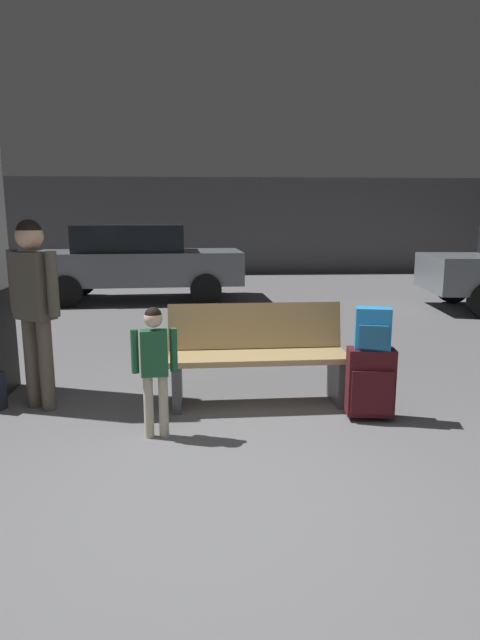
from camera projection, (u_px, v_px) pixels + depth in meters
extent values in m
cube|color=slate|center=(211.00, 347.00, 6.99)|extent=(18.00, 18.00, 0.10)
cube|color=#565658|center=(209.00, 226.00, 15.39)|extent=(18.00, 0.12, 2.80)
cube|color=tan|center=(258.00, 357.00, 4.63)|extent=(1.61, 0.49, 0.05)
cube|color=tan|center=(255.00, 326.00, 4.83)|extent=(1.60, 0.16, 0.42)
cube|color=#4C4C51|center=(177.00, 384.00, 4.61)|extent=(0.09, 0.40, 0.41)
cube|color=#4C4C51|center=(337.00, 380.00, 4.74)|extent=(0.09, 0.40, 0.41)
cube|color=#471419|center=(370.00, 382.00, 4.32)|extent=(0.40, 0.24, 0.56)
cube|color=#471419|center=(373.00, 393.00, 4.22)|extent=(0.34, 0.06, 0.36)
cube|color=#A5A5AA|center=(370.00, 348.00, 4.35)|extent=(0.14, 0.04, 0.02)
cylinder|color=black|center=(348.00, 412.00, 4.47)|extent=(0.02, 0.05, 0.04)
cylinder|color=black|center=(385.00, 413.00, 4.45)|extent=(0.02, 0.05, 0.04)
cube|color=#268CD8|center=(373.00, 328.00, 4.23)|extent=(0.31, 0.22, 0.34)
cube|color=#23608E|center=(373.00, 337.00, 4.15)|extent=(0.23, 0.08, 0.19)
cylinder|color=black|center=(374.00, 309.00, 4.20)|extent=(0.06, 0.04, 0.02)
cylinder|color=beige|center=(164.00, 406.00, 3.98)|extent=(0.07, 0.07, 0.49)
cylinder|color=beige|center=(149.00, 407.00, 3.97)|extent=(0.07, 0.07, 0.49)
cube|color=#1E5933|center=(154.00, 353.00, 3.89)|extent=(0.21, 0.14, 0.35)
cylinder|color=#1E5933|center=(174.00, 350.00, 3.91)|extent=(0.06, 0.06, 0.33)
cylinder|color=#1E5933|center=(135.00, 351.00, 3.87)|extent=(0.06, 0.06, 0.33)
sphere|color=beige|center=(153.00, 318.00, 3.84)|extent=(0.14, 0.14, 0.14)
sphere|color=black|center=(153.00, 316.00, 3.84)|extent=(0.13, 0.13, 0.13)
cylinder|color=#E5D84C|center=(145.00, 348.00, 3.98)|extent=(0.06, 0.06, 0.10)
cylinder|color=red|center=(145.00, 338.00, 3.97)|extent=(0.01, 0.01, 0.06)
cylinder|color=brown|center=(47.00, 365.00, 4.51)|extent=(0.12, 0.12, 0.80)
cylinder|color=brown|center=(32.00, 363.00, 4.59)|extent=(0.12, 0.12, 0.80)
cube|color=#4C473D|center=(33.00, 286.00, 4.42)|extent=(0.38, 0.34, 0.57)
cylinder|color=#4C473D|center=(53.00, 284.00, 4.30)|extent=(0.09, 0.09, 0.54)
cylinder|color=#4C473D|center=(14.00, 281.00, 4.52)|extent=(0.09, 0.09, 0.54)
sphere|color=tan|center=(29.00, 236.00, 4.34)|extent=(0.23, 0.23, 0.23)
sphere|color=black|center=(29.00, 232.00, 4.33)|extent=(0.21, 0.21, 0.21)
cube|color=slate|center=(139.00, 267.00, 10.58)|extent=(4.19, 1.94, 0.64)
cube|color=black|center=(131.00, 238.00, 10.45)|extent=(2.19, 1.66, 0.52)
cylinder|color=black|center=(202.00, 280.00, 11.58)|extent=(0.61, 0.24, 0.60)
cylinder|color=black|center=(206.00, 289.00, 10.02)|extent=(0.61, 0.24, 0.60)
cylinder|color=black|center=(81.00, 281.00, 11.27)|extent=(0.61, 0.24, 0.60)
cylinder|color=black|center=(66.00, 292.00, 9.72)|extent=(0.61, 0.24, 0.60)
cylinder|color=black|center=(453.00, 288.00, 10.27)|extent=(0.62, 0.26, 0.60)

